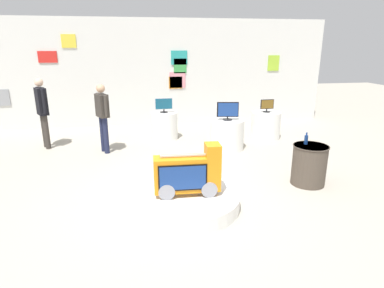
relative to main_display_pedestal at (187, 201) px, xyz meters
The scene contains 14 objects.
ground_plane 0.50m from the main_display_pedestal, 97.80° to the left, with size 30.00×30.00×0.00m, color #A8A091.
back_wall_display 5.90m from the main_display_pedestal, 90.71° to the left, with size 10.89×0.13×3.25m.
main_display_pedestal is the anchor object (origin of this frame).
novelty_firetruck_tv 0.44m from the main_display_pedestal, 21.29° to the right, with size 1.03×0.38×0.81m.
display_pedestal_left_rear 4.02m from the main_display_pedestal, 90.11° to the left, with size 0.72×0.72×0.73m, color white.
tv_on_left_rear 4.09m from the main_display_pedestal, 90.12° to the left, with size 0.48×0.21×0.39m.
display_pedestal_center_rear 4.53m from the main_display_pedestal, 52.66° to the left, with size 0.79×0.79×0.73m, color white.
tv_on_center_rear 4.59m from the main_display_pedestal, 52.63° to the left, with size 0.37×0.19×0.34m.
display_pedestal_right_rear 3.20m from the main_display_pedestal, 63.24° to the left, with size 0.83×0.83×0.73m, color white.
tv_on_right_rear 3.29m from the main_display_pedestal, 63.20° to the left, with size 0.52×0.23×0.44m.
side_table_round 2.42m from the main_display_pedestal, 12.76° to the left, with size 0.64×0.64×0.74m.
bottle_on_side_table 2.48m from the main_display_pedestal, 15.54° to the left, with size 0.07×0.07×0.22m.
shopper_browsing_near_truck 3.53m from the main_display_pedestal, 116.23° to the left, with size 0.35×0.51×1.63m.
shopper_browsing_rear 4.82m from the main_display_pedestal, 129.11° to the left, with size 0.35×0.50×1.72m.
Camera 1 is at (-0.63, -5.04, 2.48)m, focal length 30.19 mm.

